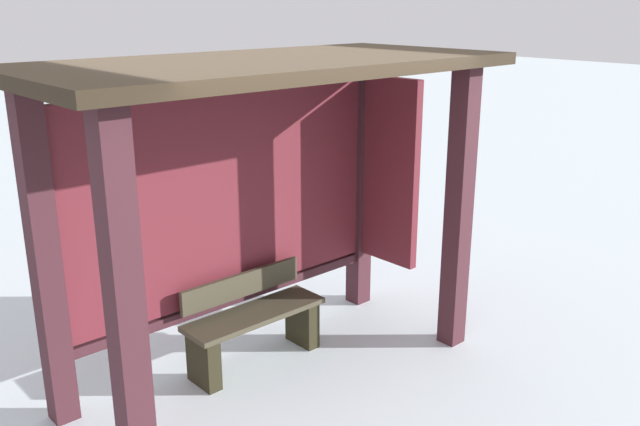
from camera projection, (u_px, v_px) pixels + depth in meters
ground_plane at (277, 375)px, 5.46m from camera, size 60.00×60.00×0.00m
bus_shelter at (267, 154)px, 5.13m from camera, size 3.50×1.66×2.48m
bench_left_inside at (253, 323)px, 5.56m from camera, size 1.21×0.37×0.74m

